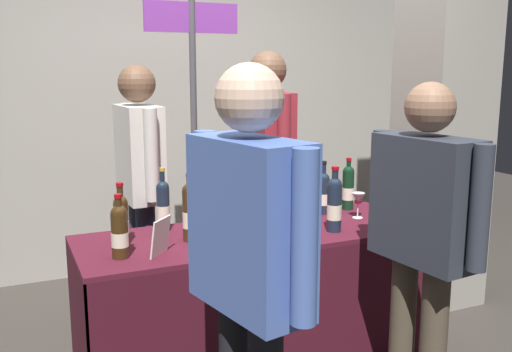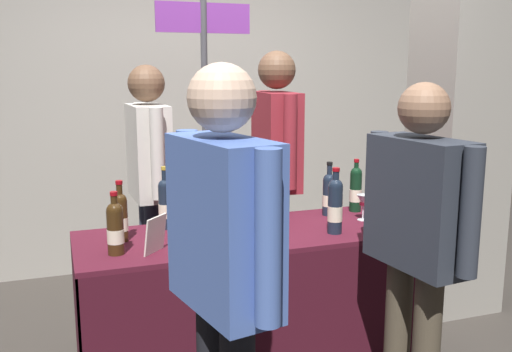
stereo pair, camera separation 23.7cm
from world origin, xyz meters
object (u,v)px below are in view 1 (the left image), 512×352
Objects in this scene: concrete_pillar at (444,91)px; display_bottle_0 at (163,205)px; wine_glass_near_vendor at (358,199)px; taster_foreground_right at (423,225)px; booth_signpost at (194,114)px; featured_wine_bottle at (120,231)px; tasting_table at (256,275)px; vendor_presenter at (267,158)px; flower_vase at (244,205)px.

concrete_pillar reaches higher than display_bottle_0.
concrete_pillar is 19.89× the size of wine_glass_near_vendor.
taster_foreground_right is at bearing -47.00° from display_bottle_0.
taster_foreground_right is 1.82m from booth_signpost.
featured_wine_bottle is (-2.29, -0.49, -0.57)m from concrete_pillar.
vendor_presenter is at bearing 59.88° from tasting_table.
tasting_table is 4.69× the size of flower_vase.
booth_signpost is at bearing 159.20° from concrete_pillar.
wine_glass_near_vendor is 0.07× the size of booth_signpost.
taster_foreground_right reaches higher than display_bottle_0.
wine_glass_near_vendor reaches higher than tasting_table.
booth_signpost is (-0.02, 0.96, 0.80)m from tasting_table.
tasting_table is at bearing 25.79° from taster_foreground_right.
concrete_pillar is 1.13m from wine_glass_near_vendor.
vendor_presenter reaches higher than display_bottle_0.
tasting_table is 1.07× the size of vendor_presenter.
display_bottle_0 reaches higher than wine_glass_near_vendor.
tasting_table is at bearing -72.33° from flower_vase.
concrete_pillar is at bearing 3.91° from display_bottle_0.
taster_foreground_right is (-0.18, -0.77, 0.06)m from wine_glass_near_vendor.
vendor_presenter is at bearing -1.43° from taster_foreground_right.
wine_glass_near_vendor is 0.09× the size of vendor_presenter.
booth_signpost is (0.72, 1.09, 0.43)m from featured_wine_bottle.
vendor_presenter is (-0.30, 0.60, 0.17)m from wine_glass_near_vendor.
concrete_pillar is at bearing -20.80° from booth_signpost.
booth_signpost is at bearing 9.82° from taster_foreground_right.
tasting_table is 0.74m from wine_glass_near_vendor.
concrete_pillar is 9.90× the size of featured_wine_bottle.
taster_foreground_right is at bearing 9.46° from vendor_presenter.
display_bottle_0 is at bearing 36.85° from taster_foreground_right.
concrete_pillar is 1.70× the size of vendor_presenter.
display_bottle_0 reaches higher than tasting_table.
concrete_pillar is 1.29m from vendor_presenter.
flower_vase is at bearing -31.52° from vendor_presenter.
featured_wine_bottle is at bearing -162.77° from flower_vase.
display_bottle_0 is at bearing 153.15° from tasting_table.
display_bottle_0 is (-0.44, 0.22, 0.38)m from tasting_table.
vendor_presenter is 1.37m from taster_foreground_right.
booth_signpost is (0.01, 0.87, 0.43)m from flower_vase.
taster_foreground_right is at bearing -74.03° from booth_signpost.
wine_glass_near_vendor is 0.79m from taster_foreground_right.
featured_wine_bottle reaches higher than tasting_table.
wine_glass_near_vendor is (1.39, 0.15, -0.02)m from featured_wine_bottle.
tasting_table is 0.83m from featured_wine_bottle.
vendor_presenter reaches higher than wine_glass_near_vendor.
display_bottle_0 is 0.94m from booth_signpost.
booth_signpost is (-0.67, 0.94, 0.45)m from wine_glass_near_vendor.
display_bottle_0 is 0.85× the size of flower_vase.
vendor_presenter reaches higher than flower_vase.
booth_signpost reaches higher than flower_vase.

